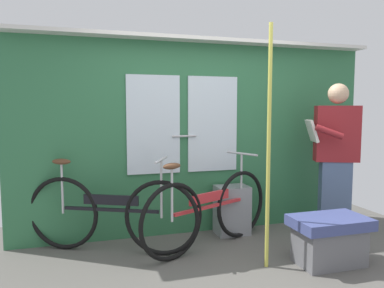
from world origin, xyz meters
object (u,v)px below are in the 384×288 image
bicycle_near_door (110,213)px  passenger_reading_newspaper (335,155)px  handrail_pole (269,148)px  bench_seat_corner (329,239)px  trash_bin_by_wall (232,210)px  bicycle_leaning_behind (209,210)px

bicycle_near_door → passenger_reading_newspaper: bearing=22.2°
passenger_reading_newspaper → handrail_pole: handrail_pole is taller
bench_seat_corner → trash_bin_by_wall: bearing=117.3°
bicycle_near_door → bicycle_leaning_behind: size_ratio=1.02×
trash_bin_by_wall → handrail_pole: handrail_pole is taller
bicycle_leaning_behind → passenger_reading_newspaper: passenger_reading_newspaper is taller
passenger_reading_newspaper → bicycle_near_door: bearing=19.3°
trash_bin_by_wall → bench_seat_corner: bearing=-62.7°
bench_seat_corner → handrail_pole: bearing=168.8°
passenger_reading_newspaper → bench_seat_corner: size_ratio=2.49×
trash_bin_by_wall → handrail_pole: bearing=-92.7°
bicycle_near_door → bench_seat_corner: size_ratio=2.35×
handrail_pole → bench_seat_corner: size_ratio=3.15×
trash_bin_by_wall → handrail_pole: 1.24m
bench_seat_corner → bicycle_leaning_behind: bearing=143.0°
passenger_reading_newspaper → handrail_pole: (-1.19, -0.61, 0.18)m
passenger_reading_newspaper → trash_bin_by_wall: size_ratio=3.09×
bicycle_near_door → bicycle_leaning_behind: (0.99, -0.17, -0.00)m
trash_bin_by_wall → bench_seat_corner: size_ratio=0.80×
handrail_pole → trash_bin_by_wall: bearing=87.3°
bicycle_near_door → passenger_reading_newspaper: 2.59m
bicycle_leaning_behind → handrail_pole: bearing=-83.7°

